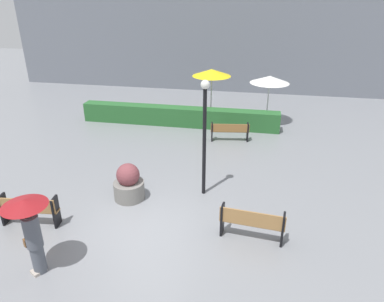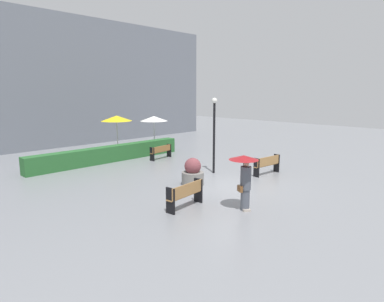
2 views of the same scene
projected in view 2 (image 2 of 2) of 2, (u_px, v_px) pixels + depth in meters
The scene contains 11 objects.
ground_plane at pixel (229, 186), 14.82m from camera, with size 60.00×60.00×0.00m, color gray.
bench_near_left at pixel (186, 193), 11.98m from camera, with size 1.72×0.54×0.94m.
bench_back_row at pixel (161, 151), 20.71m from camera, with size 1.75×0.57×0.84m.
bench_near_right at pixel (267, 164), 16.81m from camera, with size 1.79×0.50×0.95m.
pedestrian_with_umbrella at pixel (245, 174), 11.62m from camera, with size 1.05×1.05×2.01m.
planter_pot at pixel (193, 173), 14.95m from camera, with size 1.00×1.00×1.25m.
lamp_post at pixel (214, 127), 16.81m from camera, with size 0.28×0.28×3.88m.
patio_umbrella_yellow at pixel (117, 118), 21.48m from camera, with size 1.98×1.98×2.64m.
patio_umbrella_white at pixel (154, 119), 23.40m from camera, with size 1.94×1.94×2.46m.
hedge_strip at pixel (110, 154), 19.90m from camera, with size 9.98×0.70×0.95m, color #28602D.
building_facade at pixel (63, 82), 24.95m from camera, with size 28.00×1.20×9.83m, color slate.
Camera 2 is at (-11.38, -8.82, 4.22)m, focal length 30.89 mm.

